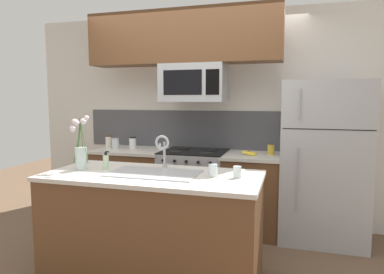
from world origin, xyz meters
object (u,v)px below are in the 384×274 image
at_px(microwave, 194,83).
at_px(flower_vase, 80,151).
at_px(refrigerator, 323,162).
at_px(coffee_tin, 271,150).
at_px(sink_faucet, 163,147).
at_px(spare_glass, 237,172).
at_px(banana_bunch, 249,153).
at_px(storage_jar_tall, 109,142).
at_px(dish_soap_bottle, 106,162).
at_px(drinking_glass, 213,170).
at_px(storage_jar_medium, 115,143).
at_px(stove_range, 194,189).
at_px(storage_jar_short, 133,143).

xyz_separation_m(microwave, flower_vase, (-0.69, -1.26, -0.64)).
relative_size(refrigerator, coffee_tin, 15.69).
distance_m(sink_faucet, spare_glass, 0.73).
height_order(refrigerator, banana_bunch, refrigerator).
height_order(storage_jar_tall, flower_vase, flower_vase).
relative_size(storage_jar_tall, spare_glass, 1.72).
relative_size(storage_jar_tall, flower_vase, 0.33).
bearing_deg(flower_vase, microwave, 61.38).
distance_m(storage_jar_tall, dish_soap_bottle, 1.40).
bearing_deg(sink_faucet, dish_soap_bottle, -160.61).
xyz_separation_m(banana_bunch, flower_vase, (-1.34, -1.22, 0.14)).
bearing_deg(sink_faucet, drinking_glass, -20.19).
bearing_deg(banana_bunch, spare_glass, -87.82).
bearing_deg(storage_jar_medium, drinking_glass, -37.93).
distance_m(banana_bunch, drinking_glass, 1.17).
xyz_separation_m(storage_jar_tall, storage_jar_medium, (0.11, -0.04, -0.01)).
bearing_deg(stove_range, storage_jar_medium, -179.17).
height_order(microwave, refrigerator, microwave).
bearing_deg(flower_vase, sink_faucet, 19.56).
distance_m(drinking_glass, spare_glass, 0.20).
distance_m(coffee_tin, drinking_glass, 1.32).
bearing_deg(storage_jar_tall, coffee_tin, 0.81).
height_order(microwave, drinking_glass, microwave).
bearing_deg(stove_range, spare_glass, -59.86).
height_order(drinking_glass, flower_vase, flower_vase).
bearing_deg(storage_jar_medium, banana_bunch, -1.52).
bearing_deg(storage_jar_tall, dish_soap_bottle, -61.17).
bearing_deg(refrigerator, stove_range, -179.21).
height_order(stove_range, sink_faucet, sink_faucet).
distance_m(storage_jar_tall, spare_glass, 2.22).
bearing_deg(spare_glass, flower_vase, -177.02).
xyz_separation_m(refrigerator, storage_jar_short, (-2.26, 0.02, 0.12)).
bearing_deg(spare_glass, dish_soap_bottle, 179.83).
distance_m(stove_range, banana_bunch, 0.81).
relative_size(storage_jar_tall, dish_soap_bottle, 0.98).
bearing_deg(microwave, stove_range, 90.16).
xyz_separation_m(storage_jar_medium, banana_bunch, (1.69, -0.04, -0.04)).
height_order(refrigerator, storage_jar_tall, refrigerator).
height_order(refrigerator, storage_jar_short, refrigerator).
height_order(coffee_tin, spare_glass, coffee_tin).
distance_m(microwave, banana_bunch, 1.03).
distance_m(microwave, storage_jar_tall, 1.36).
bearing_deg(spare_glass, coffee_tin, 81.45).
bearing_deg(drinking_glass, coffee_tin, 73.11).
relative_size(storage_jar_medium, sink_faucet, 0.44).
bearing_deg(dish_soap_bottle, storage_jar_short, 105.53).
relative_size(storage_jar_tall, coffee_tin, 1.47).
bearing_deg(storage_jar_medium, stove_range, 0.83).
bearing_deg(refrigerator, storage_jar_medium, -179.19).
bearing_deg(drinking_glass, storage_jar_tall, 143.20).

